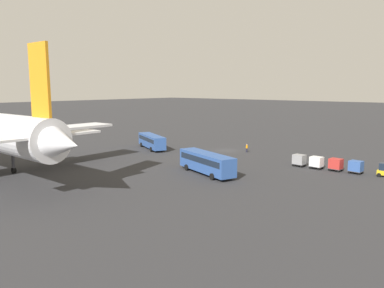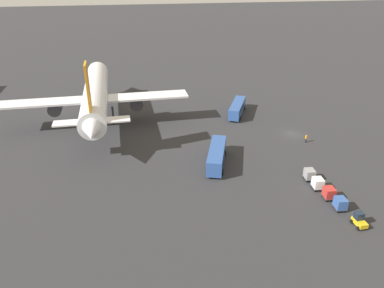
{
  "view_description": "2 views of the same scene",
  "coord_description": "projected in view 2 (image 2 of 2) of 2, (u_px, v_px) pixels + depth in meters",
  "views": [
    {
      "loc": [
        -46.13,
        65.65,
        13.54
      ],
      "look_at": [
        -8.88,
        21.85,
        4.81
      ],
      "focal_mm": 35.0,
      "sensor_mm": 36.0,
      "label": 1
    },
    {
      "loc": [
        -71.73,
        36.18,
        34.93
      ],
      "look_at": [
        -5.43,
        24.04,
        2.17
      ],
      "focal_mm": 35.0,
      "sensor_mm": 36.0,
      "label": 2
    }
  ],
  "objects": [
    {
      "name": "cargo_cart_white",
      "position": [
        318.0,
        183.0,
        63.5
      ],
      "size": [
        2.13,
        1.85,
        2.06
      ],
      "rotation": [
        0.0,
        0.0,
        -0.09
      ],
      "color": "#38383D",
      "rests_on": "ground"
    },
    {
      "name": "cargo_cart_blue",
      "position": [
        340.0,
        203.0,
        58.18
      ],
      "size": [
        2.13,
        1.85,
        2.06
      ],
      "rotation": [
        0.0,
        0.0,
        -0.09
      ],
      "color": "#38383D",
      "rests_on": "ground"
    },
    {
      "name": "cargo_cart_red",
      "position": [
        329.0,
        193.0,
        60.85
      ],
      "size": [
        2.13,
        1.85,
        2.06
      ],
      "rotation": [
        0.0,
        0.0,
        -0.09
      ],
      "color": "#38383D",
      "rests_on": "ground"
    },
    {
      "name": "ground_plane",
      "position": [
        292.0,
        134.0,
        84.59
      ],
      "size": [
        600.0,
        600.0,
        0.0
      ],
      "primitive_type": "plane",
      "color": "#2D2D30"
    },
    {
      "name": "baggage_tug",
      "position": [
        359.0,
        220.0,
        54.78
      ],
      "size": [
        2.42,
        1.65,
        2.1
      ],
      "rotation": [
        0.0,
        0.0,
        0.01
      ],
      "color": "gold",
      "rests_on": "ground"
    },
    {
      "name": "cargo_cart_grey",
      "position": [
        309.0,
        174.0,
        66.22
      ],
      "size": [
        2.13,
        1.85,
        2.06
      ],
      "rotation": [
        0.0,
        0.0,
        -0.09
      ],
      "color": "#38383D",
      "rests_on": "ground"
    },
    {
      "name": "shuttle_bus_near",
      "position": [
        237.0,
        108.0,
        94.68
      ],
      "size": [
        11.73,
        7.42,
        3.09
      ],
      "rotation": [
        0.0,
        0.0,
        -0.45
      ],
      "color": "#2D5199",
      "rests_on": "ground"
    },
    {
      "name": "worker_person",
      "position": [
        306.0,
        139.0,
        80.31
      ],
      "size": [
        0.38,
        0.38,
        1.74
      ],
      "color": "#1E1E2D",
      "rests_on": "ground"
    },
    {
      "name": "shuttle_bus_far",
      "position": [
        217.0,
        155.0,
        71.2
      ],
      "size": [
        12.36,
        6.52,
        3.32
      ],
      "rotation": [
        0.0,
        0.0,
        -0.33
      ],
      "color": "#2D5199",
      "rests_on": "ground"
    },
    {
      "name": "airplane",
      "position": [
        96.0,
        95.0,
        87.41
      ],
      "size": [
        50.29,
        42.91,
        18.78
      ],
      "rotation": [
        0.0,
        0.0,
        0.02
      ],
      "color": "silver",
      "rests_on": "ground"
    }
  ]
}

